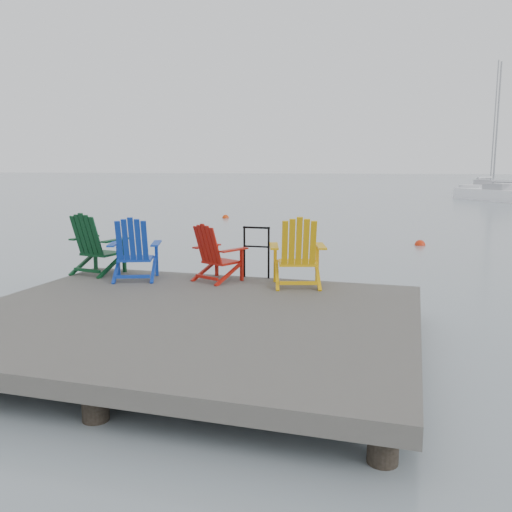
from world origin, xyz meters
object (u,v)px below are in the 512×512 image
(buoy_a, at_px, (420,245))
(sailboat_near, at_px, (496,196))
(handrail, at_px, (256,247))
(chair_green, at_px, (95,244))
(buoy_d, at_px, (512,198))
(chair_yellow, at_px, (298,252))
(chair_red, at_px, (216,253))
(chair_blue, at_px, (134,249))
(buoy_b, at_px, (226,218))
(sailboat_mid, at_px, (488,189))

(buoy_a, bearing_deg, sailboat_near, 77.99)
(handrail, bearing_deg, chair_green, -170.29)
(buoy_d, bearing_deg, chair_yellow, -103.33)
(chair_yellow, bearing_deg, chair_green, 164.06)
(chair_red, bearing_deg, chair_yellow, 23.88)
(chair_blue, xyz_separation_m, sailboat_near, (10.16, 34.79, -0.68))
(buoy_b, bearing_deg, chair_yellow, -66.58)
(chair_blue, bearing_deg, buoy_a, 42.51)
(buoy_b, bearing_deg, sailboat_mid, 64.54)
(handrail, distance_m, chair_blue, 2.09)
(chair_red, height_order, buoy_a, chair_red)
(buoy_d, bearing_deg, chair_red, -105.34)
(handrail, distance_m, chair_green, 2.91)
(handrail, xyz_separation_m, buoy_d, (9.85, 37.55, -1.04))
(chair_yellow, relative_size, sailboat_mid, 0.09)
(buoy_a, xyz_separation_m, buoy_b, (-8.91, 6.93, 0.00))
(chair_red, bearing_deg, buoy_a, 94.46)
(chair_yellow, height_order, sailboat_near, sailboat_near)
(chair_red, height_order, buoy_b, chair_red)
(buoy_a, bearing_deg, chair_green, -122.01)
(sailboat_mid, height_order, buoy_b, sailboat_mid)
(chair_green, height_order, chair_yellow, chair_yellow)
(chair_red, xyz_separation_m, buoy_d, (10.43, 38.02, -0.99))
(chair_red, bearing_deg, handrail, 63.76)
(chair_yellow, relative_size, buoy_a, 3.38)
(handrail, relative_size, chair_blue, 0.84)
(chair_green, relative_size, buoy_d, 2.71)
(sailboat_mid, relative_size, buoy_d, 31.36)
(chair_green, relative_size, buoy_b, 3.37)
(chair_yellow, distance_m, buoy_b, 17.49)
(chair_blue, bearing_deg, buoy_b, 83.71)
(chair_red, bearing_deg, buoy_d, 99.61)
(chair_blue, height_order, buoy_b, chair_blue)
(chair_yellow, bearing_deg, buoy_d, 60.74)
(handrail, xyz_separation_m, buoy_b, (-6.10, 15.52, -1.04))
(sailboat_near, xyz_separation_m, buoy_a, (-5.40, -25.42, -0.36))
(handrail, xyz_separation_m, chair_yellow, (0.84, -0.49, 0.02))
(chair_green, height_order, buoy_b, chair_green)
(sailboat_mid, bearing_deg, chair_red, -77.41)
(handrail, height_order, buoy_a, handrail)
(buoy_d, bearing_deg, chair_green, -108.49)
(buoy_a, height_order, buoy_b, buoy_a)
(chair_green, bearing_deg, buoy_b, 110.64)
(handrail, distance_m, chair_yellow, 0.97)
(buoy_b, height_order, buoy_d, buoy_d)
(chair_blue, distance_m, buoy_a, 10.56)
(sailboat_near, bearing_deg, chair_blue, -138.09)
(buoy_a, bearing_deg, handrail, -108.10)
(sailboat_mid, bearing_deg, sailboat_near, -70.30)
(chair_red, distance_m, buoy_d, 39.43)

